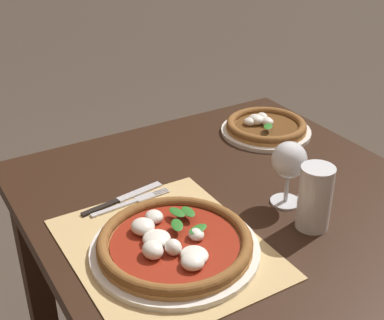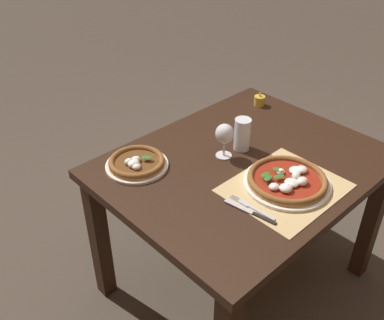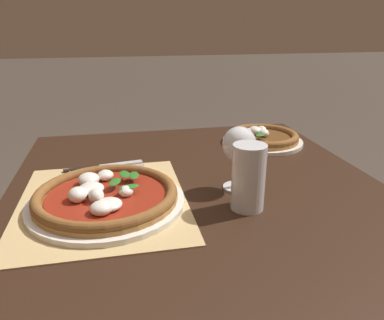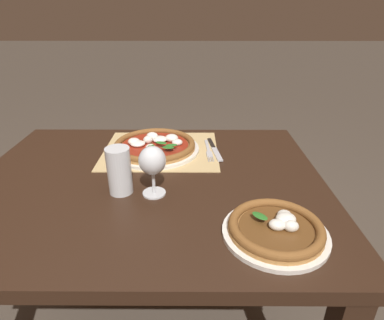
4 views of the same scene
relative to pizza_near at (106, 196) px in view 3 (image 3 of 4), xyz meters
The scene contains 8 objects.
dining_table 0.26m from the pizza_near, 89.84° to the left, with size 1.15×0.92×0.74m.
paper_placemat 0.03m from the pizza_near, 160.66° to the right, with size 0.44×0.37×0.00m, color tan.
pizza_near is the anchor object (origin of this frame).
pizza_far 0.62m from the pizza_near, 124.99° to the left, with size 0.26×0.26×0.05m.
wine_glass 0.32m from the pizza_near, 95.59° to the left, with size 0.08×0.08×0.16m.
pint_glass 0.31m from the pizza_near, 76.73° to the left, with size 0.07×0.07×0.15m.
fork 0.21m from the pizza_near, behind, with size 0.03×0.20×0.00m.
knife 0.23m from the pizza_near, behind, with size 0.05×0.22×0.01m.
Camera 3 is at (0.76, -0.19, 1.13)m, focal length 35.00 mm.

